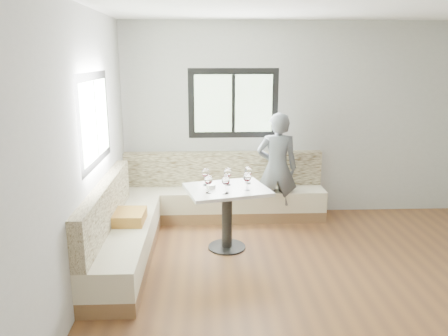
# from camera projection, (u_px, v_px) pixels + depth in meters

# --- Properties ---
(room) EXTENTS (5.01, 5.01, 2.81)m
(room) POSITION_uv_depth(u_px,v_px,m) (338.00, 156.00, 4.04)
(room) COLOR brown
(room) RESTS_ON ground
(banquette) EXTENTS (2.90, 2.80, 0.95)m
(banquette) POSITION_uv_depth(u_px,v_px,m) (185.00, 211.00, 5.74)
(banquette) COLOR brown
(banquette) RESTS_ON ground
(table) EXTENTS (1.10, 0.95, 0.78)m
(table) POSITION_uv_depth(u_px,v_px,m) (227.00, 203.00, 5.28)
(table) COLOR black
(table) RESTS_ON ground
(person) EXTENTS (0.60, 0.41, 1.57)m
(person) POSITION_uv_depth(u_px,v_px,m) (277.00, 168.00, 6.12)
(person) COLOR #54595E
(person) RESTS_ON ground
(olive_ramekin) EXTENTS (0.11, 0.11, 0.04)m
(olive_ramekin) POSITION_uv_depth(u_px,v_px,m) (211.00, 186.00, 5.22)
(olive_ramekin) COLOR white
(olive_ramekin) RESTS_ON table
(wine_glass_a) EXTENTS (0.10, 0.10, 0.21)m
(wine_glass_a) POSITION_uv_depth(u_px,v_px,m) (208.00, 180.00, 5.01)
(wine_glass_a) COLOR white
(wine_glass_a) RESTS_ON table
(wine_glass_b) EXTENTS (0.10, 0.10, 0.21)m
(wine_glass_b) POSITION_uv_depth(u_px,v_px,m) (226.00, 181.00, 4.98)
(wine_glass_b) COLOR white
(wine_glass_b) RESTS_ON table
(wine_glass_c) EXTENTS (0.10, 0.10, 0.21)m
(wine_glass_c) POSITION_uv_depth(u_px,v_px,m) (247.00, 178.00, 5.12)
(wine_glass_c) COLOR white
(wine_glass_c) RESTS_ON table
(wine_glass_d) EXTENTS (0.10, 0.10, 0.21)m
(wine_glass_d) POSITION_uv_depth(u_px,v_px,m) (228.00, 173.00, 5.32)
(wine_glass_d) COLOR white
(wine_glass_d) RESTS_ON table
(wine_glass_e) EXTENTS (0.10, 0.10, 0.21)m
(wine_glass_e) POSITION_uv_depth(u_px,v_px,m) (248.00, 172.00, 5.38)
(wine_glass_e) COLOR white
(wine_glass_e) RESTS_ON table
(wine_glass_f) EXTENTS (0.10, 0.10, 0.21)m
(wine_glass_f) POSITION_uv_depth(u_px,v_px,m) (206.00, 173.00, 5.31)
(wine_glass_f) COLOR white
(wine_glass_f) RESTS_ON table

